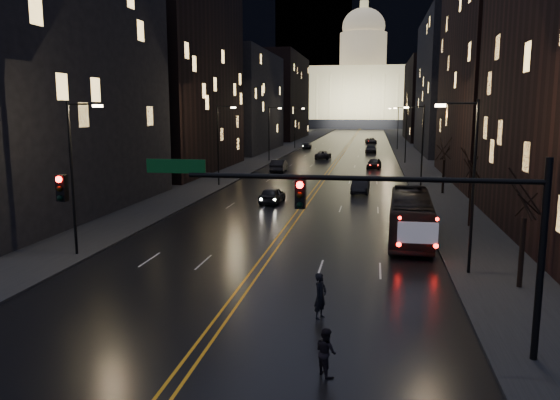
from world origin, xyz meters
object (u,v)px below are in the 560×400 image
at_px(bus, 411,217).
at_px(oncoming_car_b, 279,166).
at_px(traffic_signal, 370,210).
at_px(receding_car_a, 360,185).
at_px(pedestrian_b, 326,352).
at_px(pedestrian_a, 320,296).
at_px(oncoming_car_a, 272,195).

xyz_separation_m(bus, oncoming_car_b, (-15.26, 37.43, -0.68)).
height_order(traffic_signal, receding_car_a, traffic_signal).
xyz_separation_m(receding_car_a, pedestrian_b, (-0.14, -39.56, 0.01)).
distance_m(traffic_signal, oncoming_car_b, 56.66).
bearing_deg(receding_car_a, pedestrian_a, -88.91).
xyz_separation_m(oncoming_car_a, receding_car_a, (7.82, 7.61, 0.03)).
relative_size(oncoming_car_a, receding_car_a, 0.94).
xyz_separation_m(traffic_signal, pedestrian_b, (-1.28, -2.00, -4.30)).
bearing_deg(bus, pedestrian_b, -98.56).
distance_m(oncoming_car_b, pedestrian_a, 53.35).
xyz_separation_m(oncoming_car_a, oncoming_car_b, (-3.71, 25.11, 0.10)).
bearing_deg(oncoming_car_b, pedestrian_b, 99.78).
height_order(pedestrian_a, pedestrian_b, pedestrian_a).
distance_m(oncoming_car_a, pedestrian_b, 32.86).
bearing_deg(oncoming_car_a, receding_car_a, -132.68).
bearing_deg(pedestrian_b, bus, -49.35).
height_order(oncoming_car_b, pedestrian_a, pedestrian_a).
bearing_deg(receding_car_a, oncoming_car_b, 125.77).
height_order(oncoming_car_b, pedestrian_b, oncoming_car_b).
bearing_deg(bus, oncoming_car_a, 135.75).
height_order(bus, pedestrian_a, bus).
bearing_deg(traffic_signal, bus, 81.63).
bearing_deg(oncoming_car_a, bus, 136.22).
bearing_deg(traffic_signal, pedestrian_a, 124.43).
bearing_deg(oncoming_car_b, traffic_signal, 101.45).
bearing_deg(receding_car_a, bus, -77.02).
relative_size(pedestrian_a, pedestrian_b, 1.21).
bearing_deg(bus, receding_car_a, 103.21).
height_order(traffic_signal, oncoming_car_a, traffic_signal).
distance_m(oncoming_car_a, receding_car_a, 10.91).
xyz_separation_m(pedestrian_a, pedestrian_b, (0.64, -4.80, -0.17)).
height_order(traffic_signal, bus, traffic_signal).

